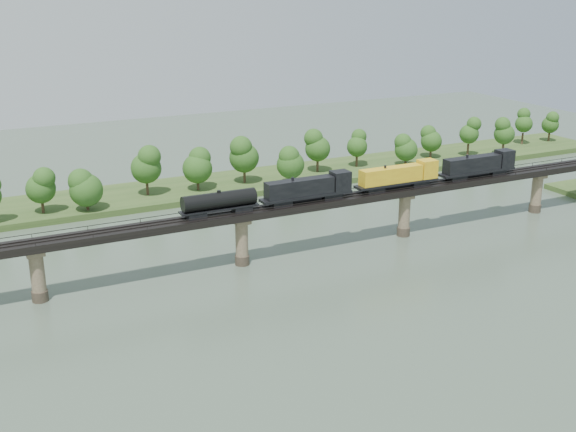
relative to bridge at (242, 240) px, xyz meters
name	(u,v)px	position (x,y,z in m)	size (l,w,h in m)	color
ground	(310,324)	(0.00, -30.00, -5.46)	(400.00, 400.00, 0.00)	#3C4C3D
far_bank	(164,193)	(0.00, 55.00, -4.66)	(300.00, 24.00, 1.60)	#30491D
bridge	(242,240)	(0.00, 0.00, 0.00)	(236.00, 30.00, 11.50)	#473A2D
bridge_superstructure	(241,210)	(0.00, 0.00, 6.33)	(220.00, 4.90, 0.75)	black
far_treeline	(136,172)	(-8.21, 50.52, 3.37)	(289.06, 17.54, 13.60)	#382619
freight_train	(369,181)	(30.13, 0.00, 8.78)	(83.22, 3.24, 5.73)	black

